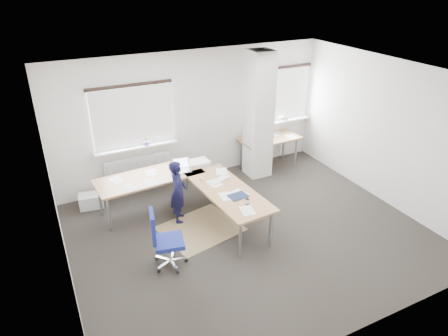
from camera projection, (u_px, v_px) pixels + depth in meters
name	position (u px, v px, depth m)	size (l,w,h in m)	color
ground	(249.00, 233.00, 7.13)	(6.00, 6.00, 0.00)	black
room_shell	(248.00, 132.00, 6.78)	(6.04, 5.04, 2.82)	beige
floor_mat	(201.00, 228.00, 7.25)	(1.32, 1.12, 0.01)	olive
white_crate	(91.00, 201.00, 7.86)	(0.45, 0.32, 0.27)	white
desk_main	(190.00, 184.00, 7.32)	(2.59, 2.62, 0.96)	olive
desk_side	(269.00, 139.00, 9.24)	(1.42, 0.74, 1.22)	olive
task_chair	(167.00, 251.00, 6.24)	(0.56, 0.55, 1.01)	navy
person	(178.00, 192.00, 7.24)	(0.44, 0.29, 1.21)	black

